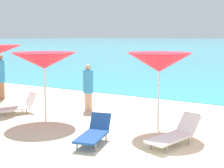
# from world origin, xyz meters

# --- Properties ---
(umbrella_2) EXTENTS (1.95, 1.95, 2.11)m
(umbrella_2) POSITION_xyz_m (-4.80, 1.93, 1.86)
(umbrella_2) COLOR silver
(umbrella_2) RESTS_ON ground_plane
(umbrella_3) EXTENTS (1.91, 1.91, 2.15)m
(umbrella_3) POSITION_xyz_m (-1.43, 2.78, 1.88)
(umbrella_3) COLOR silver
(umbrella_3) RESTS_ON ground_plane
(lounge_chair_3) EXTENTS (0.93, 1.73, 0.66)m
(lounge_chair_3) POSITION_xyz_m (-0.59, 1.85, 0.27)
(lounge_chair_3) COLOR white
(lounge_chair_3) RESTS_ON ground_plane
(lounge_chair_7) EXTENTS (0.83, 1.41, 0.64)m
(lounge_chair_7) POSITION_xyz_m (-2.32, 0.92, 0.28)
(lounge_chair_7) COLOR #1E478C
(lounge_chair_7) RESTS_ON ground_plane
(lounge_chair_8) EXTENTS (1.00, 1.39, 0.69)m
(lounge_chair_8) POSITION_xyz_m (-6.23, 2.15, 0.27)
(lounge_chair_8) COLOR white
(lounge_chair_8) RESTS_ON ground_plane
(beachgoer_0) EXTENTS (0.33, 0.33, 1.85)m
(beachgoer_0) POSITION_xyz_m (-8.76, 3.60, 0.99)
(beachgoer_0) COLOR #A3704C
(beachgoer_0) RESTS_ON ground_plane
(beachgoer_2) EXTENTS (0.35, 0.35, 1.62)m
(beachgoer_2) POSITION_xyz_m (-4.48, 3.77, 0.85)
(beachgoer_2) COLOR #DBAA84
(beachgoer_2) RESTS_ON ground_plane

